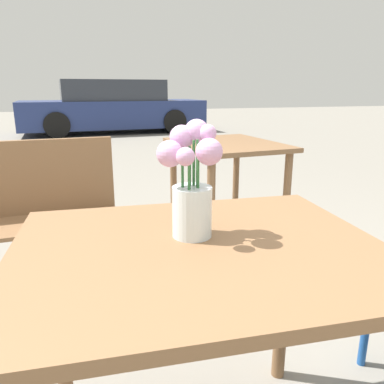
{
  "coord_description": "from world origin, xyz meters",
  "views": [
    {
      "loc": [
        -0.28,
        -0.82,
        1.11
      ],
      "look_at": [
        -0.0,
        0.06,
        0.85
      ],
      "focal_mm": 35.0,
      "sensor_mm": 36.0,
      "label": 1
    }
  ],
  "objects_px": {
    "table_back": "(226,161)",
    "parked_car": "(113,108)",
    "flower_vase": "(191,188)",
    "table_front": "(199,284)"
  },
  "relations": [
    {
      "from": "flower_vase",
      "to": "table_back",
      "type": "relative_size",
      "value": 0.35
    },
    {
      "from": "table_back",
      "to": "parked_car",
      "type": "bearing_deg",
      "value": 89.83
    },
    {
      "from": "table_front",
      "to": "parked_car",
      "type": "relative_size",
      "value": 0.21
    },
    {
      "from": "table_front",
      "to": "parked_car",
      "type": "bearing_deg",
      "value": 85.43
    },
    {
      "from": "parked_car",
      "to": "table_front",
      "type": "bearing_deg",
      "value": -94.57
    },
    {
      "from": "table_back",
      "to": "parked_car",
      "type": "relative_size",
      "value": 0.19
    },
    {
      "from": "flower_vase",
      "to": "parked_car",
      "type": "distance_m",
      "value": 9.24
    },
    {
      "from": "table_front",
      "to": "table_back",
      "type": "distance_m",
      "value": 1.72
    },
    {
      "from": "flower_vase",
      "to": "table_back",
      "type": "bearing_deg",
      "value": 64.27
    },
    {
      "from": "table_back",
      "to": "flower_vase",
      "type": "bearing_deg",
      "value": -115.73
    }
  ]
}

